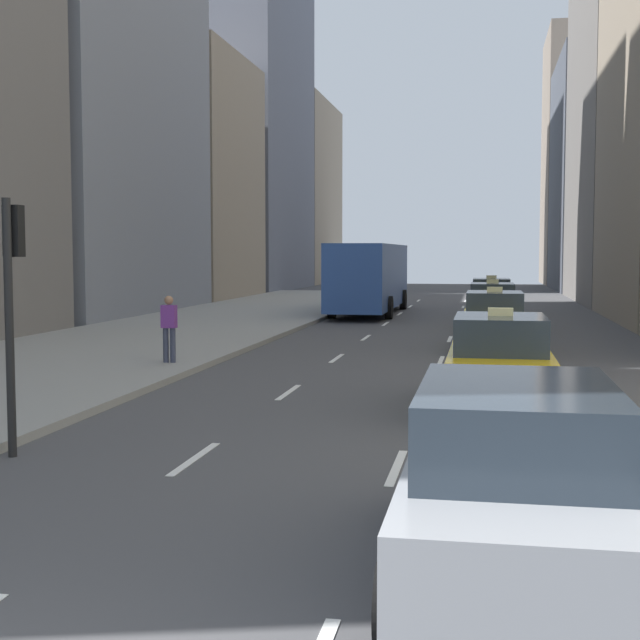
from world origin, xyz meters
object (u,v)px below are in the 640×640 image
(taxi_third, at_px, (494,321))
(pedestrian_far_walking, at_px, (169,325))
(taxi_second, at_px, (492,306))
(traffic_light_pole, at_px, (12,284))
(city_bus, at_px, (370,276))
(taxi_fourth, at_px, (491,298))
(sedan_black_near, at_px, (515,482))
(taxi_lead, at_px, (500,362))

(taxi_third, relative_size, pedestrian_far_walking, 2.67)
(taxi_second, xyz_separation_m, traffic_light_pole, (-6.75, -22.57, 1.53))
(city_bus, relative_size, traffic_light_pole, 3.22)
(taxi_third, distance_m, taxi_fourth, 13.76)
(city_bus, bearing_deg, taxi_third, -69.62)
(traffic_light_pole, bearing_deg, sedan_black_near, -28.95)
(taxi_third, bearing_deg, traffic_light_pole, -114.18)
(pedestrian_far_walking, bearing_deg, city_bus, 83.66)
(sedan_black_near, xyz_separation_m, city_bus, (-5.61, 33.87, 0.89))
(taxi_third, xyz_separation_m, taxi_fourth, (0.00, 13.76, 0.00))
(taxi_lead, height_order, traffic_light_pole, traffic_light_pole)
(sedan_black_near, height_order, traffic_light_pole, traffic_light_pole)
(taxi_lead, bearing_deg, taxi_fourth, 90.00)
(taxi_fourth, height_order, city_bus, city_bus)
(taxi_fourth, distance_m, city_bus, 5.84)
(taxi_lead, distance_m, sedan_black_near, 8.69)
(pedestrian_far_walking, height_order, traffic_light_pole, traffic_light_pole)
(taxi_fourth, bearing_deg, taxi_lead, -90.00)
(taxi_third, height_order, pedestrian_far_walking, taxi_third)
(taxi_second, relative_size, city_bus, 0.38)
(taxi_third, relative_size, taxi_fourth, 1.00)
(pedestrian_far_walking, relative_size, traffic_light_pole, 0.46)
(taxi_second, height_order, taxi_third, same)
(taxi_second, height_order, taxi_fourth, same)
(sedan_black_near, relative_size, city_bus, 0.42)
(pedestrian_far_walking, bearing_deg, traffic_light_pole, -82.93)
(taxi_fourth, height_order, sedan_black_near, taxi_fourth)
(taxi_lead, height_order, sedan_black_near, taxi_lead)
(sedan_black_near, distance_m, city_bus, 34.35)
(taxi_second, relative_size, pedestrian_far_walking, 2.67)
(taxi_second, relative_size, taxi_third, 1.00)
(taxi_lead, xyz_separation_m, taxi_second, (0.00, 17.62, 0.00))
(taxi_third, distance_m, traffic_light_pole, 16.55)
(taxi_lead, xyz_separation_m, traffic_light_pole, (-6.75, -4.95, 1.53))
(city_bus, height_order, pedestrian_far_walking, city_bus)
(sedan_black_near, height_order, pedestrian_far_walking, pedestrian_far_walking)
(sedan_black_near, xyz_separation_m, pedestrian_far_walking, (-7.92, 13.14, 0.17))
(taxi_fourth, relative_size, pedestrian_far_walking, 2.67)
(city_bus, xyz_separation_m, pedestrian_far_walking, (-2.30, -20.73, -0.72))
(taxi_fourth, bearing_deg, city_bus, 166.53)
(taxi_lead, bearing_deg, traffic_light_pole, -143.72)
(taxi_third, relative_size, traffic_light_pole, 1.22)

